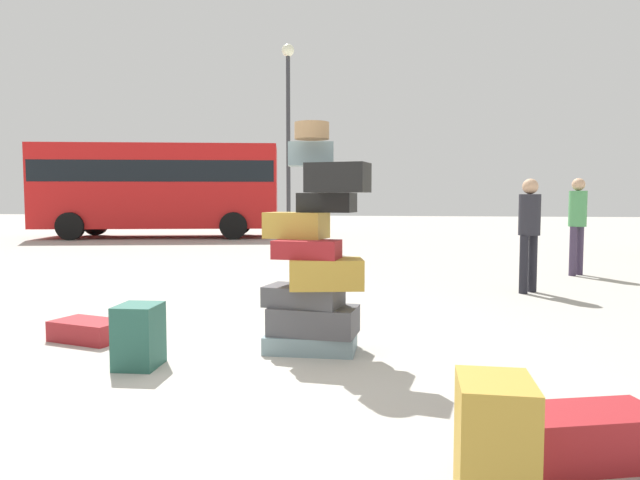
# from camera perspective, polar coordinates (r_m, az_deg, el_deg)

# --- Properties ---
(ground_plane) EXTENTS (80.00, 80.00, 0.00)m
(ground_plane) POSITION_cam_1_polar(r_m,az_deg,el_deg) (4.88, -7.38, -11.86)
(ground_plane) COLOR #ADA89E
(suitcase_tower) EXTENTS (0.98, 0.78, 1.99)m
(suitcase_tower) POSITION_cam_1_polar(r_m,az_deg,el_deg) (5.02, -0.56, -2.54)
(suitcase_tower) COLOR gray
(suitcase_tower) RESTS_ON ground
(suitcase_maroon_foreground_far) EXTENTS (0.75, 0.55, 0.19)m
(suitcase_maroon_foreground_far) POSITION_cam_1_polar(r_m,az_deg,el_deg) (5.93, -21.98, -8.32)
(suitcase_maroon_foreground_far) COLOR maroon
(suitcase_maroon_foreground_far) RESTS_ON ground
(suitcase_maroon_upright_blue) EXTENTS (0.84, 0.57, 0.27)m
(suitcase_maroon_upright_blue) POSITION_cam_1_polar(r_m,az_deg,el_deg) (3.36, 24.70, -17.29)
(suitcase_maroon_upright_blue) COLOR maroon
(suitcase_maroon_upright_blue) RESTS_ON ground
(suitcase_teal_white_trunk) EXTENTS (0.34, 0.38, 0.50)m
(suitcase_teal_white_trunk) POSITION_cam_1_polar(r_m,az_deg,el_deg) (4.86, -17.53, -9.05)
(suitcase_teal_white_trunk) COLOR #26594C
(suitcase_teal_white_trunk) RESTS_ON ground
(suitcase_tan_foreground_near) EXTENTS (0.32, 0.40, 0.59)m
(suitcase_tan_foreground_near) POSITION_cam_1_polar(r_m,az_deg,el_deg) (2.68, 16.93, -19.11)
(suitcase_tan_foreground_near) COLOR #B28C33
(suitcase_tan_foreground_near) RESTS_ON ground
(person_bearded_onlooker) EXTENTS (0.30, 0.30, 1.62)m
(person_bearded_onlooker) POSITION_cam_1_polar(r_m,az_deg,el_deg) (8.67, 20.05, 1.42)
(person_bearded_onlooker) COLOR black
(person_bearded_onlooker) RESTS_ON ground
(person_tourist_with_camera) EXTENTS (0.30, 0.30, 1.70)m
(person_tourist_with_camera) POSITION_cam_1_polar(r_m,az_deg,el_deg) (10.97, 24.18, 2.06)
(person_tourist_with_camera) COLOR #3F334C
(person_tourist_with_camera) RESTS_ON ground
(parked_bus) EXTENTS (8.40, 4.14, 3.15)m
(parked_bus) POSITION_cam_1_polar(r_m,az_deg,el_deg) (20.68, -15.59, 5.34)
(parked_bus) COLOR red
(parked_bus) RESTS_ON ground
(lamp_post) EXTENTS (0.36, 0.36, 5.82)m
(lamp_post) POSITION_cam_1_polar(r_m,az_deg,el_deg) (17.22, -3.17, 12.41)
(lamp_post) COLOR #333338
(lamp_post) RESTS_ON ground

